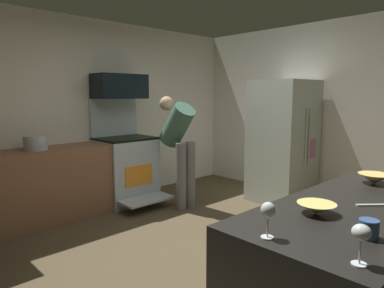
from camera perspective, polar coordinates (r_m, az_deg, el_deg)
The scene contains 16 objects.
ground_plane at distance 3.64m, azimuth 3.05°, elevation -17.30°, with size 5.20×4.80×0.02m, color brown.
wall_back at distance 5.19m, azimuth -16.06°, elevation 5.01°, with size 5.20×0.12×2.60m, color silver.
wall_right at distance 5.43m, azimuth 21.95°, elevation 4.86°, with size 0.12×4.80×2.60m, color silver.
lower_cabinet_run at distance 4.62m, azimuth -23.51°, elevation -6.37°, with size 2.40×0.60×0.90m, color brown.
oven_range at distance 5.11m, azimuth -10.88°, elevation -3.84°, with size 0.76×0.99×1.50m.
microwave at distance 5.08m, azimuth -11.81°, elevation 9.27°, with size 0.74×0.38×0.35m, color black.
refrigerator at distance 5.24m, azimuth 14.76°, elevation 0.46°, with size 0.85×0.77×1.76m.
person_cook at distance 4.74m, azimuth -2.09°, elevation 0.31°, with size 0.31×0.61×1.53m.
counter_island at distance 2.50m, azimuth 25.39°, elevation -18.85°, with size 1.84×0.80×0.90m, color black.
mixing_bowl_large at distance 2.06m, azimuth 19.81°, elevation -9.96°, with size 0.21×0.21×0.06m, color #E6D670.
mixing_bowl_small at distance 2.90m, azimuth 27.84°, elevation -5.08°, with size 0.23×0.23×0.07m, color #EACD6C.
wine_glass_near at distance 1.51m, azimuth 26.11°, elevation -13.25°, with size 0.07×0.07×0.16m.
wine_glass_mid at distance 1.64m, azimuth 12.42°, elevation -10.85°, with size 0.07×0.07×0.17m.
mug_coffee at distance 1.82m, azimuth 27.09°, elevation -12.37°, with size 0.09×0.09×0.09m, color #36538A.
knife_chef at distance 2.37m, azimuth 28.72°, elevation -8.79°, with size 0.30×0.02×0.01m, color #B7BABF.
stock_pot at distance 4.51m, azimuth -24.41°, elevation 0.16°, with size 0.27×0.27×0.17m, color #B4C1C5.
Camera 1 is at (-2.40, -2.25, 1.55)m, focal length 32.36 mm.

